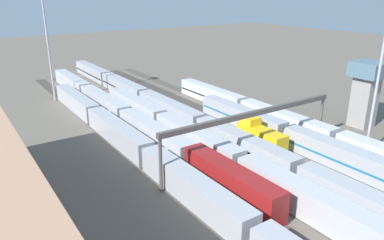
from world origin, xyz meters
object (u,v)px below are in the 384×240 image
(signal_gantry, at_px, (254,118))
(train_on_track_4, at_px, (236,161))
(train_on_track_5, at_px, (123,115))
(train_on_track_1, at_px, (344,158))
(train_on_track_6, at_px, (149,156))
(train_on_track_2, at_px, (260,137))
(train_on_track_3, at_px, (195,122))
(train_on_track_0, at_px, (326,137))
(control_tower, at_px, (366,89))
(light_mast_1, at_px, (46,33))

(signal_gantry, bearing_deg, train_on_track_4, 109.27)
(train_on_track_4, distance_m, train_on_track_5, 30.99)
(train_on_track_4, bearing_deg, train_on_track_1, -119.33)
(train_on_track_1, bearing_deg, train_on_track_6, 54.65)
(train_on_track_2, height_order, train_on_track_6, train_on_track_2)
(train_on_track_6, relative_size, train_on_track_1, 1.34)
(train_on_track_3, xyz_separation_m, train_on_track_0, (-19.61, -15.00, 0.03))
(train_on_track_4, distance_m, control_tower, 36.03)
(train_on_track_5, relative_size, light_mast_1, 3.40)
(train_on_track_1, height_order, light_mast_1, light_mast_1)
(light_mast_1, xyz_separation_m, control_tower, (-55.03, -47.76, -9.19))
(train_on_track_3, xyz_separation_m, train_on_track_6, (-8.94, 15.00, -0.03))
(train_on_track_3, bearing_deg, control_tower, -118.57)
(train_on_track_2, xyz_separation_m, train_on_track_1, (-13.52, -5.00, -0.15))
(train_on_track_2, relative_size, train_on_track_5, 0.11)
(train_on_track_5, xyz_separation_m, signal_gantry, (-28.83, -10.00, 5.56))
(train_on_track_3, bearing_deg, signal_gantry, 180.00)
(light_mast_1, height_order, control_tower, light_mast_1)
(train_on_track_3, bearing_deg, train_on_track_4, 164.68)
(train_on_track_5, bearing_deg, train_on_track_0, -141.95)
(train_on_track_3, relative_size, light_mast_1, 5.21)
(light_mast_1, bearing_deg, train_on_track_2, -156.68)
(train_on_track_2, relative_size, train_on_track_4, 0.11)
(train_on_track_0, relative_size, light_mast_1, 3.40)
(train_on_track_2, height_order, train_on_track_4, train_on_track_2)
(light_mast_1, bearing_deg, signal_gantry, -162.58)
(train_on_track_6, distance_m, train_on_track_0, 31.84)
(train_on_track_2, height_order, control_tower, control_tower)
(control_tower, bearing_deg, train_on_track_1, 116.10)
(train_on_track_1, height_order, control_tower, control_tower)
(train_on_track_4, bearing_deg, train_on_track_0, -93.89)
(control_tower, bearing_deg, train_on_track_5, 54.46)
(train_on_track_4, height_order, signal_gantry, signal_gantry)
(train_on_track_5, bearing_deg, control_tower, -125.54)
(train_on_track_4, bearing_deg, signal_gantry, -70.73)
(train_on_track_6, bearing_deg, train_on_track_5, -13.23)
(train_on_track_1, bearing_deg, train_on_track_5, 27.15)
(train_on_track_1, distance_m, control_tower, 23.59)
(train_on_track_2, height_order, train_on_track_5, train_on_track_2)
(train_on_track_4, bearing_deg, control_tower, -87.38)
(train_on_track_2, bearing_deg, train_on_track_4, 116.97)
(signal_gantry, bearing_deg, train_on_track_1, -135.50)
(train_on_track_3, xyz_separation_m, train_on_track_4, (-18.25, 5.00, 0.04))
(train_on_track_0, distance_m, control_tower, 16.84)
(train_on_track_0, xyz_separation_m, control_tower, (2.99, -15.53, 5.78))
(train_on_track_3, bearing_deg, train_on_track_5, 39.04)
(train_on_track_5, bearing_deg, signal_gantry, -160.87)
(control_tower, bearing_deg, train_on_track_6, 80.43)
(train_on_track_6, distance_m, control_tower, 46.54)
(train_on_track_2, bearing_deg, train_on_track_6, 78.09)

